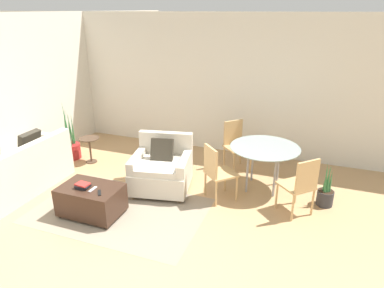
{
  "coord_description": "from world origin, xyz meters",
  "views": [
    {
      "loc": [
        1.97,
        -2.77,
        2.8
      ],
      "look_at": [
        0.17,
        2.07,
        0.75
      ],
      "focal_mm": 32.0,
      "sensor_mm": 36.0,
      "label": 1
    }
  ],
  "objects_px": {
    "armchair": "(162,169)",
    "side_table": "(90,145)",
    "tv_remote_primary": "(99,193)",
    "potted_plant_small": "(326,194)",
    "potted_plant": "(71,146)",
    "couch": "(10,178)",
    "tv_remote_secondary": "(93,189)",
    "dining_table": "(265,152)",
    "dining_chair_near_left": "(216,170)",
    "book_stack": "(83,186)",
    "dining_chair_near_right": "(301,183)",
    "dining_chair_far_left": "(236,142)",
    "ottoman": "(91,200)"
  },
  "relations": [
    {
      "from": "armchair",
      "to": "side_table",
      "type": "bearing_deg",
      "value": 165.26
    },
    {
      "from": "tv_remote_primary",
      "to": "potted_plant_small",
      "type": "height_order",
      "value": "potted_plant_small"
    },
    {
      "from": "tv_remote_primary",
      "to": "potted_plant",
      "type": "relative_size",
      "value": 0.13
    },
    {
      "from": "couch",
      "to": "tv_remote_secondary",
      "type": "distance_m",
      "value": 1.64
    },
    {
      "from": "dining_table",
      "to": "couch",
      "type": "bearing_deg",
      "value": -156.52
    },
    {
      "from": "side_table",
      "to": "dining_chair_near_left",
      "type": "bearing_deg",
      "value": -10.65
    },
    {
      "from": "potted_plant_small",
      "to": "tv_remote_primary",
      "type": "bearing_deg",
      "value": -152.12
    },
    {
      "from": "couch",
      "to": "potted_plant",
      "type": "relative_size",
      "value": 1.74
    },
    {
      "from": "couch",
      "to": "potted_plant_small",
      "type": "distance_m",
      "value": 4.93
    },
    {
      "from": "couch",
      "to": "armchair",
      "type": "xyz_separation_m",
      "value": [
        2.17,
        1.05,
        0.04
      ]
    },
    {
      "from": "potted_plant",
      "to": "side_table",
      "type": "relative_size",
      "value": 2.36
    },
    {
      "from": "armchair",
      "to": "book_stack",
      "type": "relative_size",
      "value": 5.12
    },
    {
      "from": "armchair",
      "to": "book_stack",
      "type": "bearing_deg",
      "value": -121.33
    },
    {
      "from": "armchair",
      "to": "tv_remote_primary",
      "type": "height_order",
      "value": "armchair"
    },
    {
      "from": "tv_remote_primary",
      "to": "dining_chair_near_right",
      "type": "relative_size",
      "value": 0.17
    },
    {
      "from": "couch",
      "to": "dining_table",
      "type": "xyz_separation_m",
      "value": [
        3.73,
        1.62,
        0.36
      ]
    },
    {
      "from": "potted_plant",
      "to": "side_table",
      "type": "distance_m",
      "value": 0.49
    },
    {
      "from": "dining_table",
      "to": "dining_chair_far_left",
      "type": "bearing_deg",
      "value": 135.0
    },
    {
      "from": "ottoman",
      "to": "armchair",
      "type": "bearing_deg",
      "value": 60.21
    },
    {
      "from": "dining_chair_far_left",
      "to": "potted_plant",
      "type": "bearing_deg",
      "value": -167.43
    },
    {
      "from": "couch",
      "to": "potted_plant",
      "type": "xyz_separation_m",
      "value": [
        -0.06,
        1.53,
        -0.05
      ]
    },
    {
      "from": "dining_chair_near_left",
      "to": "potted_plant_small",
      "type": "relative_size",
      "value": 1.28
    },
    {
      "from": "armchair",
      "to": "ottoman",
      "type": "bearing_deg",
      "value": -119.79
    },
    {
      "from": "tv_remote_primary",
      "to": "dining_chair_far_left",
      "type": "height_order",
      "value": "dining_chair_far_left"
    },
    {
      "from": "ottoman",
      "to": "dining_chair_far_left",
      "type": "bearing_deg",
      "value": 55.54
    },
    {
      "from": "ottoman",
      "to": "tv_remote_secondary",
      "type": "xyz_separation_m",
      "value": [
        0.09,
        -0.05,
        0.21
      ]
    },
    {
      "from": "couch",
      "to": "armchair",
      "type": "bearing_deg",
      "value": 25.76
    },
    {
      "from": "ottoman",
      "to": "potted_plant",
      "type": "distance_m",
      "value": 2.24
    },
    {
      "from": "dining_chair_far_left",
      "to": "potted_plant_small",
      "type": "height_order",
      "value": "dining_chair_far_left"
    },
    {
      "from": "tv_remote_secondary",
      "to": "dining_chair_near_left",
      "type": "bearing_deg",
      "value": 36.19
    },
    {
      "from": "couch",
      "to": "dining_table",
      "type": "relative_size",
      "value": 1.85
    },
    {
      "from": "couch",
      "to": "potted_plant_small",
      "type": "relative_size",
      "value": 2.92
    },
    {
      "from": "dining_table",
      "to": "potted_plant",
      "type": "bearing_deg",
      "value": -178.71
    },
    {
      "from": "potted_plant_small",
      "to": "dining_table",
      "type": "bearing_deg",
      "value": 168.77
    },
    {
      "from": "dining_chair_near_right",
      "to": "armchair",
      "type": "bearing_deg",
      "value": 178.78
    },
    {
      "from": "tv_remote_primary",
      "to": "dining_chair_near_left",
      "type": "xyz_separation_m",
      "value": [
        1.33,
        1.13,
        0.06
      ]
    },
    {
      "from": "couch",
      "to": "dining_table",
      "type": "height_order",
      "value": "couch"
    },
    {
      "from": "tv_remote_primary",
      "to": "dining_chair_far_left",
      "type": "bearing_deg",
      "value": 60.72
    },
    {
      "from": "couch",
      "to": "tv_remote_primary",
      "type": "xyz_separation_m",
      "value": [
        1.78,
        -0.13,
        0.15
      ]
    },
    {
      "from": "potted_plant",
      "to": "side_table",
      "type": "xyz_separation_m",
      "value": [
        0.48,
        -0.03,
        0.1
      ]
    },
    {
      "from": "tv_remote_secondary",
      "to": "potted_plant",
      "type": "distance_m",
      "value": 2.35
    },
    {
      "from": "potted_plant",
      "to": "dining_table",
      "type": "relative_size",
      "value": 1.06
    },
    {
      "from": "dining_chair_near_right",
      "to": "dining_chair_far_left",
      "type": "xyz_separation_m",
      "value": [
        -1.24,
        1.24,
        0.0
      ]
    },
    {
      "from": "potted_plant",
      "to": "potted_plant_small",
      "type": "relative_size",
      "value": 1.68
    },
    {
      "from": "side_table",
      "to": "dining_chair_near_left",
      "type": "relative_size",
      "value": 0.56
    },
    {
      "from": "book_stack",
      "to": "tv_remote_secondary",
      "type": "height_order",
      "value": "book_stack"
    },
    {
      "from": "dining_chair_near_right",
      "to": "potted_plant_small",
      "type": "xyz_separation_m",
      "value": [
        0.37,
        0.42,
        -0.33
      ]
    },
    {
      "from": "couch",
      "to": "armchair",
      "type": "distance_m",
      "value": 2.41
    },
    {
      "from": "dining_chair_far_left",
      "to": "potted_plant_small",
      "type": "xyz_separation_m",
      "value": [
        1.61,
        -0.82,
        -0.33
      ]
    },
    {
      "from": "side_table",
      "to": "tv_remote_primary",
      "type": "bearing_deg",
      "value": -50.28
    }
  ]
}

